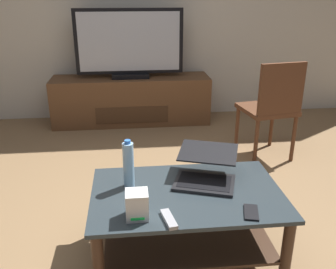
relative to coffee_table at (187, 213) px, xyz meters
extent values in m
plane|color=olive|center=(-0.09, 0.20, -0.30)|extent=(7.68, 7.68, 0.00)
cube|color=#2D383D|center=(0.00, 0.00, 0.13)|extent=(1.07, 0.68, 0.02)
cube|color=#472D1E|center=(0.00, 0.00, -0.15)|extent=(0.94, 0.60, 0.02)
cylinder|color=#472D1E|center=(-0.48, -0.29, -0.09)|extent=(0.06, 0.06, 0.42)
cylinder|color=#472D1E|center=(0.48, -0.29, -0.09)|extent=(0.06, 0.06, 0.42)
cylinder|color=#472D1E|center=(-0.48, 0.29, -0.09)|extent=(0.06, 0.06, 0.42)
cylinder|color=#472D1E|center=(0.48, 0.29, -0.09)|extent=(0.06, 0.06, 0.42)
cube|color=brown|center=(-0.28, 2.44, -0.03)|extent=(1.81, 0.47, 0.54)
cube|color=#432A18|center=(-0.28, 2.21, -0.14)|extent=(0.81, 0.01, 0.19)
cube|color=black|center=(-0.28, 2.42, 0.26)|extent=(0.42, 0.20, 0.05)
cube|color=black|center=(-0.28, 2.42, 0.64)|extent=(1.19, 0.04, 0.71)
cube|color=#B2B7C1|center=(-0.28, 2.40, 0.64)|extent=(1.11, 0.01, 0.64)
cube|color=#59331E|center=(0.95, 1.36, 0.16)|extent=(0.51, 0.51, 0.04)
cube|color=#59331E|center=(0.99, 1.16, 0.39)|extent=(0.42, 0.11, 0.47)
cylinder|color=#59331E|center=(1.11, 1.58, -0.08)|extent=(0.04, 0.04, 0.44)
cylinder|color=#59331E|center=(0.73, 1.51, -0.08)|extent=(0.04, 0.04, 0.44)
cylinder|color=#59331E|center=(1.17, 1.20, -0.08)|extent=(0.04, 0.04, 0.44)
cylinder|color=#59331E|center=(0.80, 1.14, -0.08)|extent=(0.04, 0.04, 0.44)
cube|color=black|center=(0.11, 0.08, 0.15)|extent=(0.40, 0.35, 0.02)
cube|color=black|center=(0.11, 0.08, 0.16)|extent=(0.35, 0.28, 0.00)
cube|color=black|center=(0.16, 0.21, 0.28)|extent=(0.40, 0.35, 0.04)
cube|color=teal|center=(0.16, 0.20, 0.28)|extent=(0.36, 0.31, 0.03)
cube|color=white|center=(-0.28, -0.22, 0.21)|extent=(0.11, 0.11, 0.14)
cube|color=#19D84C|center=(-0.28, -0.27, 0.16)|extent=(0.07, 0.00, 0.01)
cylinder|color=#99C6E5|center=(-0.32, 0.10, 0.27)|extent=(0.06, 0.06, 0.27)
cylinder|color=blue|center=(-0.32, 0.10, 0.41)|extent=(0.03, 0.03, 0.02)
cube|color=black|center=(0.29, -0.24, 0.14)|extent=(0.10, 0.15, 0.01)
cube|color=#99999E|center=(-0.13, -0.27, 0.15)|extent=(0.07, 0.17, 0.02)
camera|label=1|loc=(-0.30, -1.79, 1.20)|focal=39.83mm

